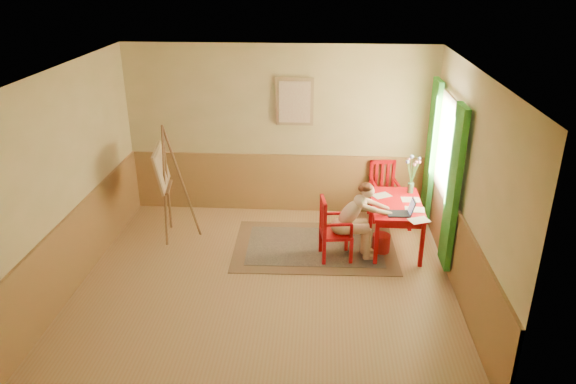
# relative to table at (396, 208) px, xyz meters

# --- Properties ---
(room) EXTENTS (5.04, 4.54, 2.84)m
(room) POSITION_rel_table_xyz_m (-1.81, -1.02, 0.77)
(room) COLOR tan
(room) RESTS_ON ground
(wainscot) EXTENTS (5.00, 4.50, 1.00)m
(wainscot) POSITION_rel_table_xyz_m (-1.81, -0.23, -0.13)
(wainscot) COLOR #AC7D46
(wainscot) RESTS_ON room
(window) EXTENTS (0.12, 2.01, 2.20)m
(window) POSITION_rel_table_xyz_m (0.61, 0.08, 0.71)
(window) COLOR white
(window) RESTS_ON room
(wall_portrait) EXTENTS (0.60, 0.05, 0.76)m
(wall_portrait) POSITION_rel_table_xyz_m (-1.56, 1.18, 1.27)
(wall_portrait) COLOR tan
(wall_portrait) RESTS_ON room
(rug) EXTENTS (2.44, 1.66, 0.02)m
(rug) POSITION_rel_table_xyz_m (-1.18, -0.10, -0.62)
(rug) COLOR #8C7251
(rug) RESTS_ON room
(table) EXTENTS (0.73, 1.21, 0.72)m
(table) POSITION_rel_table_xyz_m (0.00, 0.00, 0.00)
(table) COLOR #B60208
(table) RESTS_ON room
(chair_left) EXTENTS (0.48, 0.47, 0.93)m
(chair_left) POSITION_rel_table_xyz_m (-0.93, -0.41, -0.16)
(chair_left) COLOR #B60208
(chair_left) RESTS_ON room
(chair_back) EXTENTS (0.48, 0.50, 0.96)m
(chair_back) POSITION_rel_table_xyz_m (-0.08, 1.01, -0.15)
(chair_back) COLOR #B60208
(chair_back) RESTS_ON room
(figure) EXTENTS (0.88, 0.43, 1.16)m
(figure) POSITION_rel_table_xyz_m (-0.62, -0.37, 0.01)
(figure) COLOR beige
(figure) RESTS_ON room
(laptop) EXTENTS (0.38, 0.24, 0.22)m
(laptop) POSITION_rel_table_xyz_m (0.03, -0.39, 0.13)
(laptop) COLOR #1E2338
(laptop) RESTS_ON table
(papers) EXTENTS (0.76, 1.11, 0.00)m
(papers) POSITION_rel_table_xyz_m (0.12, -0.11, 0.09)
(papers) COLOR white
(papers) RESTS_ON table
(vase) EXTENTS (0.27, 0.28, 0.57)m
(vase) POSITION_rel_table_xyz_m (0.25, 0.41, 0.35)
(vase) COLOR #3F724C
(vase) RESTS_ON table
(wastebasket) EXTENTS (0.26, 0.26, 0.28)m
(wastebasket) POSITION_rel_table_xyz_m (-0.21, -0.18, -0.49)
(wastebasket) COLOR #AD2424
(wastebasket) RESTS_ON room
(easel) EXTENTS (0.65, 0.80, 1.80)m
(easel) POSITION_rel_table_xyz_m (-3.45, 0.12, 0.43)
(easel) COLOR brown
(easel) RESTS_ON room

